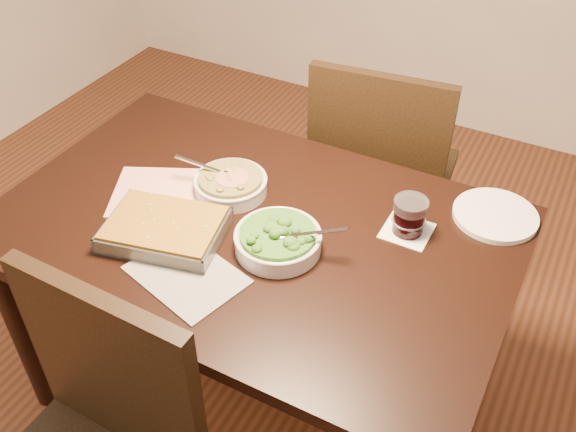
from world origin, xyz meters
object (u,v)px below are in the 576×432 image
object	(u,v)px
table	(253,250)
baking_dish	(165,229)
wine_tumbler	(409,215)
stew_bowl	(231,183)
dinner_plate	(495,215)
chair_far	(381,171)
broccoli_bowl	(278,240)

from	to	relation	value
table	baking_dish	world-z (taller)	baking_dish
baking_dish	wine_tumbler	bearing A→B (deg)	17.39
table	stew_bowl	xyz separation A→B (m)	(-0.13, 0.10, 0.12)
table	dinner_plate	world-z (taller)	dinner_plate
dinner_plate	chair_far	distance (m)	0.59
wine_tumbler	dinner_plate	world-z (taller)	wine_tumbler
table	chair_far	distance (m)	0.69
table	chair_far	xyz separation A→B (m)	(0.13, 0.67, -0.11)
wine_tumbler	chair_far	world-z (taller)	chair_far
baking_dish	wine_tumbler	distance (m)	0.65
stew_bowl	baking_dish	xyz separation A→B (m)	(-0.05, -0.25, -0.00)
chair_far	wine_tumbler	bearing A→B (deg)	110.45
table	chair_far	size ratio (longest dim) A/B	1.42
wine_tumbler	baking_dish	bearing A→B (deg)	-150.07
broccoli_bowl	wine_tumbler	bearing A→B (deg)	38.98
wine_tumbler	chair_far	size ratio (longest dim) A/B	0.10
dinner_plate	chair_far	size ratio (longest dim) A/B	0.23
broccoli_bowl	wine_tumbler	xyz separation A→B (m)	(0.27, 0.22, 0.02)
broccoli_bowl	baking_dish	size ratio (longest dim) A/B	0.73
stew_bowl	dinner_plate	world-z (taller)	stew_bowl
stew_bowl	dinner_plate	distance (m)	0.74
chair_far	broccoli_bowl	bearing A→B (deg)	81.77
table	baking_dish	bearing A→B (deg)	-139.36
broccoli_bowl	chair_far	distance (m)	0.75
table	baking_dish	xyz separation A→B (m)	(-0.18, -0.15, 0.12)
table	broccoli_bowl	distance (m)	0.17
stew_bowl	wine_tumbler	bearing A→B (deg)	8.10
stew_bowl	dinner_plate	size ratio (longest dim) A/B	1.00
chair_far	table	bearing A→B (deg)	72.35
chair_far	dinner_plate	bearing A→B (deg)	137.26
dinner_plate	chair_far	bearing A→B (deg)	143.63
stew_bowl	wine_tumbler	world-z (taller)	wine_tumbler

